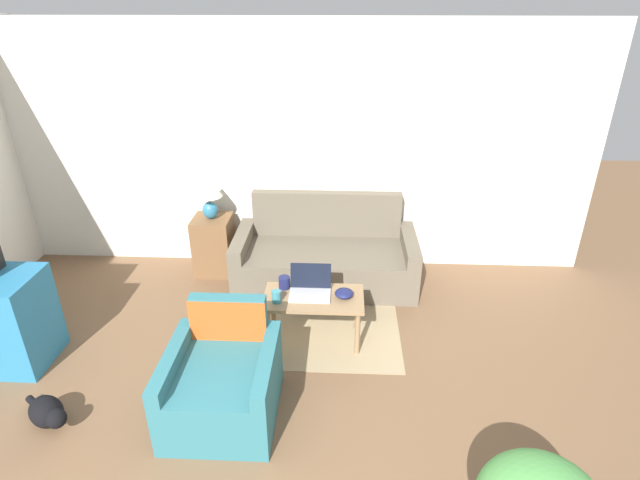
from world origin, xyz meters
The scene contains 12 objects.
wall_back centered at (0.00, 3.86, 1.31)m, with size 6.67×0.06×2.60m.
rug centered at (0.46, 2.86, 0.00)m, with size 1.55×1.86×0.01m.
couch centered at (0.53, 3.42, 0.26)m, with size 1.88×0.85×0.89m.
armchair centered at (-0.14, 1.50, 0.26)m, with size 0.77×0.83×0.78m.
side_table centered at (-0.70, 3.55, 0.32)m, with size 0.40×0.40×0.64m.
table_lamp centered at (-0.70, 3.55, 0.93)m, with size 0.28×0.28×0.46m.
coffee_table centered at (0.46, 2.37, 0.39)m, with size 0.86×0.45×0.45m.
laptop centered at (0.43, 2.42, 0.50)m, with size 0.35×0.28×0.23m.
cup_navy centered at (0.20, 2.50, 0.50)m, with size 0.10×0.10×0.11m.
cup_yellow centered at (0.16, 2.27, 0.50)m, with size 0.08×0.08×0.11m.
snack_bowl centered at (0.72, 2.38, 0.48)m, with size 0.16×0.16×0.07m.
cat_black centered at (-1.37, 1.29, 0.11)m, with size 0.46×0.37×0.22m.
Camera 1 is at (0.69, -1.25, 2.77)m, focal length 28.00 mm.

